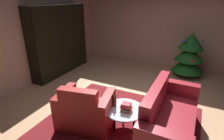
# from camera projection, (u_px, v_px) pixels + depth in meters

# --- Properties ---
(ground_plane) EXTENTS (7.50, 7.50, 0.00)m
(ground_plane) POSITION_uv_depth(u_px,v_px,m) (130.00, 111.00, 3.74)
(ground_plane) COLOR tan
(wall_back) EXTENTS (5.85, 0.06, 2.73)m
(wall_back) POSITION_uv_depth(u_px,v_px,m) (166.00, 24.00, 5.84)
(wall_back) COLOR tan
(wall_back) RESTS_ON ground
(wall_left) EXTENTS (0.06, 6.37, 2.73)m
(wall_left) POSITION_uv_depth(u_px,v_px,m) (21.00, 34.00, 4.41)
(wall_left) COLOR tan
(wall_left) RESTS_ON ground
(area_rug) EXTENTS (2.74, 2.45, 0.01)m
(area_rug) POSITION_uv_depth(u_px,v_px,m) (119.00, 124.00, 3.37)
(area_rug) COLOR maroon
(area_rug) RESTS_ON ground
(bookshelf_unit) EXTENTS (0.37, 2.10, 2.00)m
(bookshelf_unit) POSITION_uv_depth(u_px,v_px,m) (63.00, 40.00, 5.42)
(bookshelf_unit) COLOR black
(bookshelf_unit) RESTS_ON ground
(armchair_red) EXTENTS (1.06, 0.87, 0.86)m
(armchair_red) POSITION_uv_depth(u_px,v_px,m) (85.00, 111.00, 3.23)
(armchair_red) COLOR maroon
(armchair_red) RESTS_ON ground
(couch_red) EXTENTS (0.73, 1.70, 0.90)m
(couch_red) POSITION_uv_depth(u_px,v_px,m) (168.00, 120.00, 2.98)
(couch_red) COLOR maroon
(couch_red) RESTS_ON ground
(coffee_table) EXTENTS (0.70, 0.70, 0.41)m
(coffee_table) POSITION_uv_depth(u_px,v_px,m) (124.00, 111.00, 3.13)
(coffee_table) COLOR black
(coffee_table) RESTS_ON ground
(book_stack_on_table) EXTENTS (0.21, 0.18, 0.15)m
(book_stack_on_table) POSITION_uv_depth(u_px,v_px,m) (126.00, 107.00, 3.04)
(book_stack_on_table) COLOR #D9B758
(book_stack_on_table) RESTS_ON coffee_table
(bottle_on_table) EXTENTS (0.07, 0.07, 0.31)m
(bottle_on_table) POSITION_uv_depth(u_px,v_px,m) (115.00, 100.00, 3.16)
(bottle_on_table) COLOR #511E0F
(bottle_on_table) RESTS_ON coffee_table
(decorated_tree) EXTENTS (0.89, 0.89, 1.28)m
(decorated_tree) POSITION_uv_depth(u_px,v_px,m) (189.00, 54.00, 5.20)
(decorated_tree) COLOR brown
(decorated_tree) RESTS_ON ground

